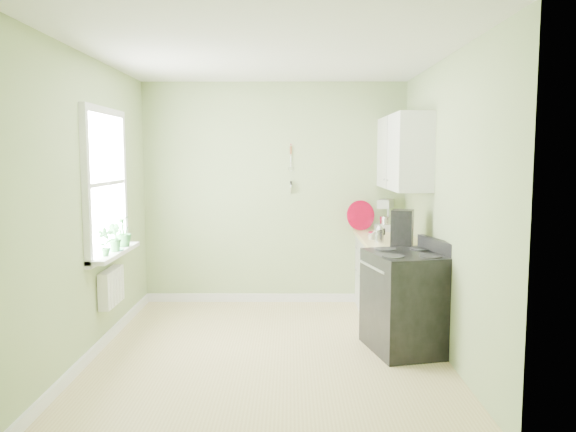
{
  "coord_description": "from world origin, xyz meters",
  "views": [
    {
      "loc": [
        0.19,
        -5.06,
        1.82
      ],
      "look_at": [
        0.17,
        0.55,
        1.21
      ],
      "focal_mm": 35.0,
      "sensor_mm": 36.0,
      "label": 1
    }
  ],
  "objects_px": {
    "stove": "(407,301)",
    "stand_mixer": "(386,216)",
    "kettle": "(379,234)",
    "coffee_maker": "(402,229)"
  },
  "relations": [
    {
      "from": "kettle",
      "to": "coffee_maker",
      "type": "xyz_separation_m",
      "value": [
        0.19,
        -0.24,
        0.09
      ]
    },
    {
      "from": "stand_mixer",
      "to": "coffee_maker",
      "type": "relative_size",
      "value": 1.16
    },
    {
      "from": "kettle",
      "to": "stand_mixer",
      "type": "bearing_deg",
      "value": 76.18
    },
    {
      "from": "stand_mixer",
      "to": "coffee_maker",
      "type": "bearing_deg",
      "value": -91.99
    },
    {
      "from": "stove",
      "to": "stand_mixer",
      "type": "distance_m",
      "value": 1.8
    },
    {
      "from": "stove",
      "to": "stand_mixer",
      "type": "relative_size",
      "value": 2.5
    },
    {
      "from": "coffee_maker",
      "to": "kettle",
      "type": "bearing_deg",
      "value": 128.21
    },
    {
      "from": "stove",
      "to": "kettle",
      "type": "relative_size",
      "value": 6.14
    },
    {
      "from": "stand_mixer",
      "to": "stove",
      "type": "bearing_deg",
      "value": -92.87
    },
    {
      "from": "stand_mixer",
      "to": "kettle",
      "type": "xyz_separation_m",
      "value": [
        -0.23,
        -0.94,
        -0.09
      ]
    }
  ]
}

